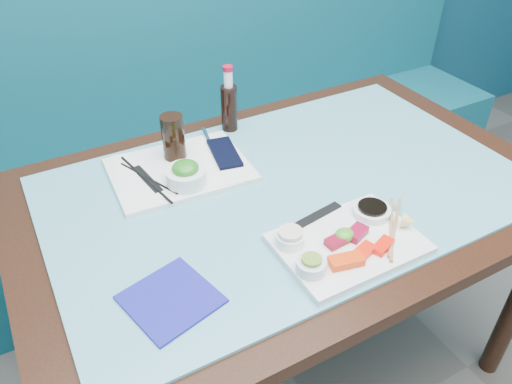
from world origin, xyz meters
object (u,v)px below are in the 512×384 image
seaweed_bowl (186,176)px  blue_napkin (171,299)px  booth_bench (181,157)px  cola_bottle_body (229,108)px  serving_tray (180,170)px  cola_glass (173,137)px  dining_table (287,213)px  sashimi_plate (348,243)px

seaweed_bowl → blue_napkin: 0.38m
booth_bench → cola_bottle_body: size_ratio=21.42×
serving_tray → cola_glass: size_ratio=2.83×
dining_table → cola_glass: (-0.21, 0.25, 0.17)m
blue_napkin → seaweed_bowl: bearing=62.5°
sashimi_plate → serving_tray: sashimi_plate is taller
seaweed_bowl → cola_bottle_body: bearing=43.4°
sashimi_plate → cola_bottle_body: bearing=89.6°
serving_tray → seaweed_bowl: 0.08m
seaweed_bowl → blue_napkin: size_ratio=0.64×
serving_tray → blue_napkin: (-0.19, -0.41, -0.00)m
dining_table → sashimi_plate: 0.28m
booth_bench → blue_napkin: booth_bench is taller
seaweed_bowl → cola_glass: bearing=81.3°
booth_bench → seaweed_bowl: size_ratio=28.45×
dining_table → seaweed_bowl: size_ratio=13.28×
sashimi_plate → blue_napkin: bearing=173.8°
dining_table → serving_tray: bearing=138.3°
serving_tray → sashimi_plate: bearing=-61.1°
serving_tray → cola_glass: bearing=82.8°
booth_bench → cola_glass: 0.77m
cola_glass → serving_tray: bearing=-100.3°
booth_bench → dining_table: size_ratio=2.14×
dining_table → serving_tray: 0.32m
dining_table → seaweed_bowl: seaweed_bowl is taller
serving_tray → cola_glass: cola_glass is taller
seaweed_bowl → serving_tray: bearing=82.4°
booth_bench → cola_glass: (-0.21, -0.59, 0.46)m
blue_napkin → booth_bench: bearing=68.8°
cola_glass → booth_bench: bearing=69.9°
booth_bench → seaweed_bowl: bearing=-108.1°
sashimi_plate → serving_tray: bearing=115.8°
serving_tray → cola_glass: 0.09m
sashimi_plate → seaweed_bowl: size_ratio=3.01×
serving_tray → seaweed_bowl: bearing=-94.5°
cola_bottle_body → cola_glass: bearing=-156.9°
cola_bottle_body → blue_napkin: bearing=-126.2°
booth_bench → sashimi_plate: size_ratio=9.47×
cola_glass → cola_bottle_body: cola_glass is taller
dining_table → cola_glass: 0.37m
seaweed_bowl → sashimi_plate: bearing=-58.9°
dining_table → sashimi_plate: sashimi_plate is taller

